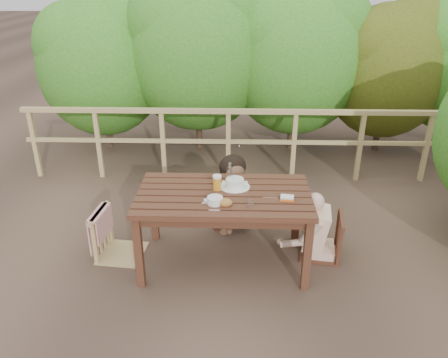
{
  "coord_description": "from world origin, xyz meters",
  "views": [
    {
      "loc": [
        0.11,
        -3.74,
        2.69
      ],
      "look_at": [
        0.0,
        0.05,
        0.9
      ],
      "focal_mm": 35.71,
      "sensor_mm": 36.0,
      "label": 1
    }
  ],
  "objects_px": {
    "chair_right": "(323,218)",
    "butter_tub": "(287,199)",
    "tumbler": "(250,205)",
    "woman": "(228,167)",
    "bottle": "(230,174)",
    "chair_left": "(118,215)",
    "bread_roll": "(225,203)",
    "table": "(224,229)",
    "diner_right": "(328,206)",
    "beer_glass": "(217,183)",
    "chair_far": "(228,186)",
    "soup_near": "(215,201)",
    "soup_far": "(235,183)"
  },
  "relations": [
    {
      "from": "chair_right",
      "to": "tumbler",
      "type": "xyz_separation_m",
      "value": [
        -0.75,
        -0.43,
        0.37
      ]
    },
    {
      "from": "chair_left",
      "to": "soup_far",
      "type": "relative_size",
      "value": 3.14
    },
    {
      "from": "bread_roll",
      "to": "chair_right",
      "type": "bearing_deg",
      "value": 22.23
    },
    {
      "from": "chair_left",
      "to": "woman",
      "type": "distance_m",
      "value": 1.33
    },
    {
      "from": "butter_tub",
      "to": "woman",
      "type": "bearing_deg",
      "value": 129.79
    },
    {
      "from": "butter_tub",
      "to": "chair_far",
      "type": "bearing_deg",
      "value": 130.33
    },
    {
      "from": "beer_glass",
      "to": "tumbler",
      "type": "xyz_separation_m",
      "value": [
        0.31,
        -0.34,
        -0.04
      ]
    },
    {
      "from": "butter_tub",
      "to": "tumbler",
      "type": "bearing_deg",
      "value": -147.73
    },
    {
      "from": "table",
      "to": "chair_right",
      "type": "height_order",
      "value": "chair_right"
    },
    {
      "from": "chair_far",
      "to": "soup_far",
      "type": "height_order",
      "value": "chair_far"
    },
    {
      "from": "chair_left",
      "to": "beer_glass",
      "type": "relative_size",
      "value": 5.74
    },
    {
      "from": "butter_tub",
      "to": "diner_right",
      "type": "bearing_deg",
      "value": 41.83
    },
    {
      "from": "table",
      "to": "beer_glass",
      "type": "distance_m",
      "value": 0.47
    },
    {
      "from": "diner_right",
      "to": "beer_glass",
      "type": "height_order",
      "value": "diner_right"
    },
    {
      "from": "chair_right",
      "to": "butter_tub",
      "type": "height_order",
      "value": "chair_right"
    },
    {
      "from": "table",
      "to": "tumbler",
      "type": "relative_size",
      "value": 21.55
    },
    {
      "from": "woman",
      "to": "butter_tub",
      "type": "xyz_separation_m",
      "value": [
        0.57,
        -0.95,
        0.11
      ]
    },
    {
      "from": "table",
      "to": "soup_near",
      "type": "height_order",
      "value": "soup_near"
    },
    {
      "from": "woman",
      "to": "tumbler",
      "type": "distance_m",
      "value": 1.13
    },
    {
      "from": "chair_left",
      "to": "bread_roll",
      "type": "relative_size",
      "value": 6.95
    },
    {
      "from": "bread_roll",
      "to": "butter_tub",
      "type": "height_order",
      "value": "bread_roll"
    },
    {
      "from": "soup_near",
      "to": "bread_roll",
      "type": "relative_size",
      "value": 1.82
    },
    {
      "from": "beer_glass",
      "to": "tumbler",
      "type": "bearing_deg",
      "value": -47.92
    },
    {
      "from": "diner_right",
      "to": "soup_far",
      "type": "distance_m",
      "value": 0.95
    },
    {
      "from": "bread_roll",
      "to": "chair_left",
      "type": "bearing_deg",
      "value": 163.09
    },
    {
      "from": "chair_right",
      "to": "beer_glass",
      "type": "height_order",
      "value": "beer_glass"
    },
    {
      "from": "diner_right",
      "to": "soup_near",
      "type": "bearing_deg",
      "value": 117.18
    },
    {
      "from": "diner_right",
      "to": "bottle",
      "type": "height_order",
      "value": "diner_right"
    },
    {
      "from": "table",
      "to": "diner_right",
      "type": "bearing_deg",
      "value": 9.29
    },
    {
      "from": "table",
      "to": "chair_right",
      "type": "distance_m",
      "value": 1.01
    },
    {
      "from": "woman",
      "to": "bottle",
      "type": "relative_size",
      "value": 5.59
    },
    {
      "from": "chair_right",
      "to": "soup_near",
      "type": "distance_m",
      "value": 1.19
    },
    {
      "from": "soup_near",
      "to": "butter_tub",
      "type": "relative_size",
      "value": 2.0
    },
    {
      "from": "chair_far",
      "to": "butter_tub",
      "type": "distance_m",
      "value": 1.14
    },
    {
      "from": "soup_near",
      "to": "beer_glass",
      "type": "height_order",
      "value": "beer_glass"
    },
    {
      "from": "chair_far",
      "to": "soup_near",
      "type": "height_order",
      "value": "chair_far"
    },
    {
      "from": "table",
      "to": "tumbler",
      "type": "height_order",
      "value": "tumbler"
    },
    {
      "from": "bread_roll",
      "to": "soup_far",
      "type": "bearing_deg",
      "value": 77.32
    },
    {
      "from": "tumbler",
      "to": "chair_left",
      "type": "bearing_deg",
      "value": 164.61
    },
    {
      "from": "beer_glass",
      "to": "butter_tub",
      "type": "height_order",
      "value": "beer_glass"
    },
    {
      "from": "woman",
      "to": "beer_glass",
      "type": "bearing_deg",
      "value": 63.88
    },
    {
      "from": "chair_left",
      "to": "bread_roll",
      "type": "height_order",
      "value": "chair_left"
    },
    {
      "from": "chair_left",
      "to": "diner_right",
      "type": "height_order",
      "value": "diner_right"
    },
    {
      "from": "soup_far",
      "to": "beer_glass",
      "type": "xyz_separation_m",
      "value": [
        -0.17,
        -0.06,
        0.03
      ]
    },
    {
      "from": "diner_right",
      "to": "beer_glass",
      "type": "xyz_separation_m",
      "value": [
        -1.09,
        -0.09,
        0.27
      ]
    },
    {
      "from": "diner_right",
      "to": "tumbler",
      "type": "distance_m",
      "value": 0.92
    },
    {
      "from": "chair_right",
      "to": "chair_far",
      "type": "bearing_deg",
      "value": -115.3
    },
    {
      "from": "woman",
      "to": "tumbler",
      "type": "height_order",
      "value": "woman"
    },
    {
      "from": "chair_right",
      "to": "woman",
      "type": "height_order",
      "value": "woman"
    },
    {
      "from": "butter_tub",
      "to": "chair_right",
      "type": "bearing_deg",
      "value": 43.69
    }
  ]
}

